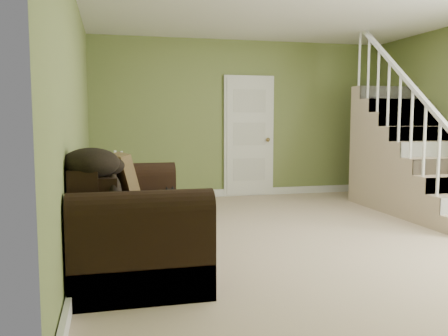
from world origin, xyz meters
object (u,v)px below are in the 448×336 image
sofa (129,222)px  banana (164,209)px  side_table (116,195)px  cat (162,199)px

sofa → banana: sofa is taller
banana → sofa: bearing=99.5°
side_table → cat: bearing=-78.6°
sofa → side_table: size_ratio=2.64×
side_table → cat: size_ratio=2.04×
cat → sofa: bearing=125.1°
sofa → side_table: (-0.10, 1.74, -0.02)m
side_table → banana: (0.39, -2.08, 0.19)m
banana → side_table: bearing=69.9°
banana → cat: bearing=59.8°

